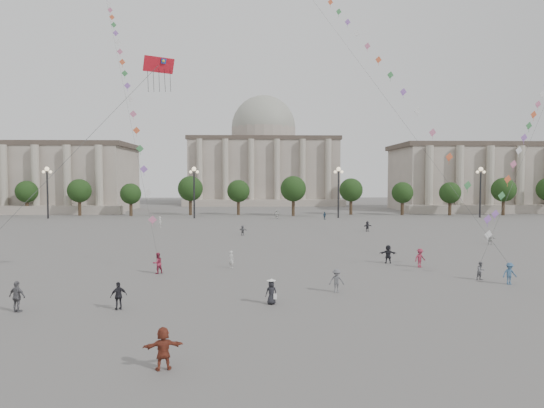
{
  "coord_description": "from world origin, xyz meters",
  "views": [
    {
      "loc": [
        -1.67,
        -30.53,
        8.2
      ],
      "look_at": [
        -0.49,
        12.0,
        5.97
      ],
      "focal_mm": 32.0,
      "sensor_mm": 36.0,
      "label": 1
    }
  ],
  "objects": [
    {
      "name": "hall_central",
      "position": [
        0.0,
        129.22,
        14.23
      ],
      "size": [
        48.3,
        34.3,
        35.5
      ],
      "color": "gray",
      "rests_on": "ground"
    },
    {
      "name": "person_crowd_0",
      "position": [
        11.61,
        66.21,
        0.78
      ],
      "size": [
        0.95,
        0.89,
        1.57
      ],
      "primitive_type": "imported",
      "rotation": [
        0.0,
        0.0,
        0.71
      ],
      "color": "#2D4A65",
      "rests_on": "ground"
    },
    {
      "name": "person_crowd_12",
      "position": [
        -3.97,
        39.27,
        0.74
      ],
      "size": [
        1.36,
        1.16,
        1.48
      ],
      "primitive_type": "imported",
      "rotation": [
        0.0,
        0.0,
        2.51
      ],
      "color": "slate",
      "rests_on": "ground"
    },
    {
      "name": "person_crowd_4",
      "position": [
        2.0,
        68.0,
        0.94
      ],
      "size": [
        1.48,
        1.73,
        1.88
      ],
      "primitive_type": "imported",
      "rotation": [
        0.0,
        0.0,
        4.08
      ],
      "color": "silver",
      "rests_on": "ground"
    },
    {
      "name": "kite_train_west",
      "position": [
        -19.88,
        34.17,
        24.67
      ],
      "size": [
        18.13,
        42.3,
        63.24
      ],
      "color": "#3F3F3F",
      "rests_on": "ground"
    },
    {
      "name": "ground",
      "position": [
        0.0,
        0.0,
        0.0
      ],
      "size": [
        360.0,
        360.0,
        0.0
      ],
      "primitive_type": "plane",
      "color": "#5F5C59",
      "rests_on": "ground"
    },
    {
      "name": "hat_person",
      "position": [
        -0.84,
        0.72,
        0.83
      ],
      "size": [
        0.85,
        0.66,
        1.69
      ],
      "color": "black",
      "rests_on": "ground"
    },
    {
      "name": "person_crowd_10",
      "position": [
        -18.28,
        51.32,
        0.91
      ],
      "size": [
        0.72,
        0.8,
        1.83
      ],
      "primitive_type": "imported",
      "rotation": [
        0.0,
        0.0,
        2.1
      ],
      "color": "white",
      "rests_on": "ground"
    },
    {
      "name": "person_crowd_13",
      "position": [
        -4.19,
        13.68,
        0.8
      ],
      "size": [
        0.69,
        0.67,
        1.6
      ],
      "primitive_type": "imported",
      "rotation": [
        0.0,
        0.0,
        2.44
      ],
      "color": "silver",
      "rests_on": "ground"
    },
    {
      "name": "tourist_3",
      "position": [
        -16.5,
        -0.74,
        0.96
      ],
      "size": [
        1.22,
        0.79,
        1.93
      ],
      "primitive_type": "imported",
      "rotation": [
        0.0,
        0.0,
        2.84
      ],
      "color": "#5C5B60",
      "rests_on": "ground"
    },
    {
      "name": "person_crowd_8",
      "position": [
        13.26,
        13.51,
        0.87
      ],
      "size": [
        1.29,
        1.02,
        1.75
      ],
      "primitive_type": "imported",
      "rotation": [
        0.0,
        0.0,
        0.38
      ],
      "color": "maroon",
      "rests_on": "ground"
    },
    {
      "name": "dragon_kite",
      "position": [
        -8.91,
        4.65,
        15.5
      ],
      "size": [
        6.05,
        6.1,
        20.69
      ],
      "color": "red",
      "rests_on": "ground"
    },
    {
      "name": "kite_train_mid",
      "position": [
        7.95,
        34.67,
        30.63
      ],
      "size": [
        18.99,
        53.14,
        78.45
      ],
      "color": "#3F3F3F",
      "rests_on": "ground"
    },
    {
      "name": "tourist_2",
      "position": [
        -5.77,
        -10.0,
        0.93
      ],
      "size": [
        1.81,
        0.95,
        1.86
      ],
      "primitive_type": "imported",
      "rotation": [
        0.0,
        0.0,
        3.39
      ],
      "color": "brown",
      "rests_on": "ground"
    },
    {
      "name": "person_crowd_6",
      "position": [
        3.95,
        3.86,
        0.85
      ],
      "size": [
        1.14,
        0.7,
        1.71
      ],
      "primitive_type": "imported",
      "rotation": [
        0.0,
        0.0,
        6.22
      ],
      "color": "#5D5E62",
      "rests_on": "ground"
    },
    {
      "name": "person_crowd_3",
      "position": [
        10.89,
        15.76,
        0.89
      ],
      "size": [
        1.7,
        0.68,
        1.79
      ],
      "primitive_type": "imported",
      "rotation": [
        0.0,
        0.0,
        3.05
      ],
      "color": "#222227",
      "rests_on": "ground"
    },
    {
      "name": "lamp_post_mid_west",
      "position": [
        -15.0,
        70.0,
        7.35
      ],
      "size": [
        2.0,
        0.9,
        10.65
      ],
      "color": "#262628",
      "rests_on": "ground"
    },
    {
      "name": "tourist_4",
      "position": [
        -10.43,
        -0.33,
        0.87
      ],
      "size": [
        1.1,
        0.89,
        1.75
      ],
      "primitive_type": "imported",
      "rotation": [
        0.0,
        0.0,
        3.68
      ],
      "color": "black",
      "rests_on": "ground"
    },
    {
      "name": "lamp_post_far_east",
      "position": [
        45.0,
        70.0,
        7.35
      ],
      "size": [
        2.0,
        0.9,
        10.65
      ],
      "color": "#262628",
      "rests_on": "ground"
    },
    {
      "name": "tree_row",
      "position": [
        0.0,
        78.0,
        5.39
      ],
      "size": [
        137.12,
        5.12,
        8.0
      ],
      "color": "#34271A",
      "rests_on": "ground"
    },
    {
      "name": "lamp_post_mid_east",
      "position": [
        15.0,
        70.0,
        7.35
      ],
      "size": [
        2.0,
        0.9,
        10.65
      ],
      "color": "#262628",
      "rests_on": "ground"
    },
    {
      "name": "lamp_post_far_west",
      "position": [
        -45.0,
        70.0,
        7.35
      ],
      "size": [
        2.0,
        0.9,
        10.65
      ],
      "color": "#262628",
      "rests_on": "ground"
    },
    {
      "name": "kite_flyer_1",
      "position": [
        17.79,
        6.12,
        0.85
      ],
      "size": [
        1.14,
        0.7,
        1.71
      ],
      "primitive_type": "imported",
      "rotation": [
        0.0,
        0.0,
        0.06
      ],
      "color": "#385C80",
      "rests_on": "ground"
    },
    {
      "name": "kite_flyer_0",
      "position": [
        -10.41,
        11.23,
        0.91
      ],
      "size": [
        1.12,
        1.1,
        1.82
      ],
      "primitive_type": "imported",
      "rotation": [
        0.0,
        0.0,
        3.87
      ],
      "color": "#962842",
      "rests_on": "ground"
    },
    {
      "name": "person_crowd_9",
      "position": [
        15.25,
        43.92,
        0.8
      ],
      "size": [
        1.55,
        1.06,
        1.6
      ],
      "primitive_type": "imported",
      "rotation": [
        0.0,
        0.0,
        0.44
      ],
      "color": "black",
      "rests_on": "ground"
    },
    {
      "name": "kite_flyer_2",
      "position": [
        16.33,
        7.84,
        0.75
      ],
      "size": [
        0.86,
        0.75,
        1.49
      ],
      "primitive_type": "imported",
      "rotation": [
        0.0,
        0.0,
        0.3
      ],
      "color": "slate",
      "rests_on": "ground"
    },
    {
      "name": "person_crowd_7",
      "position": [
        27.24,
        28.8,
        0.75
      ],
      "size": [
        1.45,
        0.73,
        1.49
      ],
      "primitive_type": "imported",
      "rotation": [
        0.0,
        0.0,
        2.92
      ],
      "color": "#B3B3AF",
      "rests_on": "ground"
    }
  ]
}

